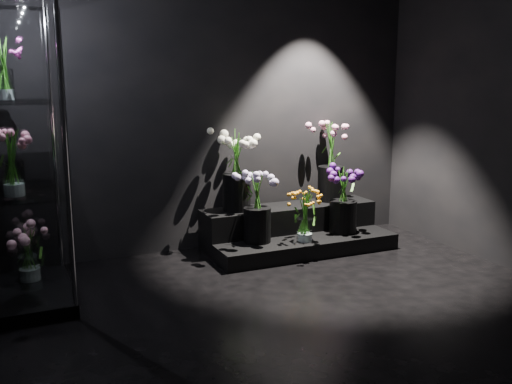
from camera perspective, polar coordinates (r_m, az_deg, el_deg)
floor at (r=3.77m, az=6.90°, el=-13.24°), size 4.00×4.00×0.00m
wall_back at (r=5.25m, az=-4.12°, el=9.49°), size 4.00×0.00×4.00m
display_riser at (r=5.39m, az=3.84°, el=-3.86°), size 1.70×0.76×0.38m
display_case at (r=4.20m, az=-22.62°, el=3.20°), size 0.56×0.94×2.06m
bouquet_orange_bells at (r=5.04m, az=4.94°, el=-2.27°), size 0.34×0.34×0.47m
bouquet_lilac at (r=4.97m, az=0.12°, el=-0.87°), size 0.41×0.41×0.64m
bouquet_purple at (r=5.36m, az=8.74°, el=-0.56°), size 0.35×0.35×0.61m
bouquet_cream_roses at (r=5.14m, az=-1.96°, el=2.82°), size 0.46×0.46×0.74m
bouquet_pink_roses at (r=5.60m, az=7.51°, el=3.58°), size 0.47×0.47×0.78m
bouquet_case_pink at (r=4.02m, az=-23.21°, el=2.81°), size 0.29×0.29×0.43m
bouquet_case_magenta at (r=4.28m, az=-23.93°, el=11.27°), size 0.24×0.24×0.42m
bouquet_case_base_pink at (r=4.52m, az=-21.82°, el=-5.49°), size 0.38×0.38×0.42m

